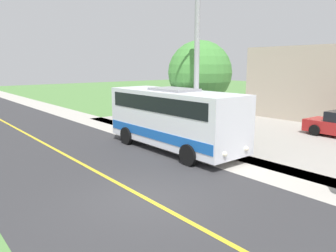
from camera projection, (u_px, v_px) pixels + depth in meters
ground_plane at (146, 199)px, 10.05m from camera, size 120.00×120.00×0.00m
road_surface at (146, 199)px, 10.05m from camera, size 8.00×100.00×0.01m
sidewalk at (249, 166)px, 13.29m from camera, size 2.40×100.00×0.01m
road_centre_line at (146, 198)px, 10.05m from camera, size 0.16×100.00×0.00m
shuttle_bus_front at (174, 116)px, 15.56m from camera, size 2.65×7.68×2.98m
street_light_pole at (195, 52)px, 14.48m from camera, size 1.97×0.24×8.46m
tree_curbside at (200, 73)px, 17.91m from camera, size 3.53×3.53×5.39m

